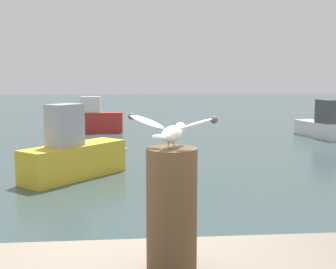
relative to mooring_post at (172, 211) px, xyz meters
The scene contains 5 objects.
mooring_post is the anchor object (origin of this frame).
seagull 0.50m from the mooring_post, 60.44° to the left, with size 0.54×0.38×0.20m.
boat_white 17.94m from the mooring_post, 63.84° to the left, with size 1.45×3.28×1.63m.
boat_yellow 9.38m from the mooring_post, 99.33° to the left, with size 2.99×3.22×1.92m.
boat_red 18.66m from the mooring_post, 96.86° to the left, with size 3.62×0.85×1.66m.
Camera 1 is at (0.01, -3.23, 2.64)m, focal length 48.33 mm.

